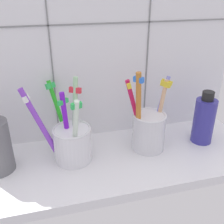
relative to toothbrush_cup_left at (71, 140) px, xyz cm
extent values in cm
cube|color=silver|center=(8.63, -2.10, -5.57)|extent=(64.00, 22.00, 2.00)
cube|color=white|center=(8.63, 9.90, 15.93)|extent=(64.00, 2.00, 45.00)
cube|color=gray|center=(-2.03, 8.80, 15.93)|extent=(0.30, 0.20, 45.00)
cube|color=gray|center=(19.30, 8.80, 15.93)|extent=(0.30, 0.20, 45.00)
cube|color=gray|center=(8.63, 8.80, 21.51)|extent=(64.00, 0.20, 0.30)
cylinder|color=white|center=(0.25, -0.19, -0.98)|extent=(7.82, 7.82, 7.17)
torus|color=silver|center=(0.25, -0.19, 2.61)|extent=(7.92, 7.92, 0.50)
cylinder|color=silver|center=(0.61, -2.99, 3.29)|extent=(2.15, 5.06, 15.17)
cube|color=green|center=(1.02, -4.60, 9.75)|extent=(2.13, 1.36, 1.26)
cylinder|color=green|center=(-1.53, 4.68, 3.30)|extent=(4.58, 6.09, 15.27)
cube|color=green|center=(-2.90, 6.68, 9.75)|extent=(2.28, 2.00, 1.32)
cylinder|color=#A6D9A5|center=(1.27, 1.79, 4.14)|extent=(2.91, 3.82, 16.80)
cube|color=#E5333F|center=(1.77, 2.58, 9.84)|extent=(2.57, 2.09, 1.21)
cylinder|color=#7517D2|center=(-0.68, 0.73, 3.01)|extent=(2.10, 2.22, 14.44)
cube|color=green|center=(-0.92, 1.00, 8.30)|extent=(2.32, 2.13, 0.92)
cylinder|color=purple|center=(-5.55, 0.89, 3.68)|extent=(7.08, 2.74, 16.08)
cube|color=white|center=(-7.61, 1.41, 9.54)|extent=(1.49, 2.09, 1.34)
cylinder|color=silver|center=(17.02, -0.19, -0.47)|extent=(7.14, 7.14, 8.20)
torus|color=silver|center=(17.02, -0.19, 3.63)|extent=(7.29, 7.29, 0.50)
cylinder|color=#8589F0|center=(19.64, 1.24, 3.50)|extent=(5.29, 2.89, 15.57)
cube|color=yellow|center=(21.37, 1.98, 9.99)|extent=(1.83, 2.62, 1.05)
cylinder|color=#DDB087|center=(19.76, 0.90, 3.28)|extent=(3.57, 2.18, 15.06)
cube|color=yellow|center=(20.76, 1.31, 9.84)|extent=(1.80, 2.48, 1.30)
cylinder|color=#C0732C|center=(14.11, -0.89, 4.80)|extent=(2.58, 2.35, 18.01)
cube|color=blue|center=(13.69, -1.22, 12.30)|extent=(2.00, 2.19, 1.11)
cylinder|color=#CA174D|center=(14.16, 0.38, 3.72)|extent=(5.32, 2.04, 16.01)
cube|color=yellow|center=(12.38, 0.78, 10.64)|extent=(1.54, 2.36, 1.23)
cylinder|color=#353191|center=(30.23, -0.63, 0.66)|extent=(4.76, 4.76, 10.45)
cylinder|color=black|center=(30.23, -0.63, 6.89)|extent=(2.62, 2.62, 2.00)
camera|label=1|loc=(-3.51, -46.58, 29.04)|focal=42.18mm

